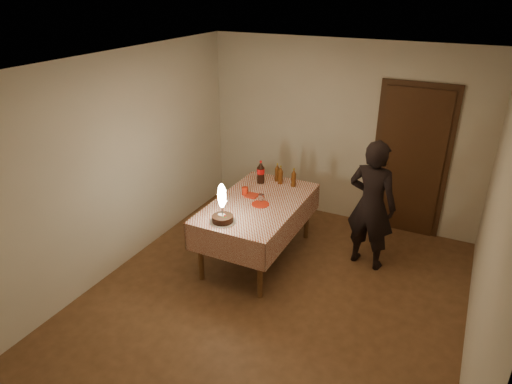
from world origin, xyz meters
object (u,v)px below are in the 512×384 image
clear_cup (261,198)px  cola_bottle (261,172)px  birthday_cake (222,211)px  amber_bottle_left (277,173)px  red_plate (260,204)px  photographer (371,205)px  red_cup (245,191)px  amber_bottle_right (294,178)px  amber_bottle_mid (281,175)px  dining_table (258,209)px

clear_cup → cola_bottle: size_ratio=0.28×
birthday_cake → amber_bottle_left: bearing=86.6°
red_plate → photographer: (1.23, 0.53, 0.03)m
amber_bottle_left → photographer: photographer is taller
red_cup → amber_bottle_left: amber_bottle_left is taller
red_plate → amber_bottle_right: bearing=77.2°
cola_bottle → photographer: bearing=-2.6°
clear_cup → cola_bottle: bearing=116.4°
red_cup → amber_bottle_right: (0.46, 0.52, 0.07)m
red_plate → amber_bottle_mid: 0.71m
dining_table → clear_cup: (0.03, 0.04, 0.15)m
birthday_cake → clear_cup: (0.16, 0.68, -0.09)m
red_plate → amber_bottle_left: 0.77m
red_cup → clear_cup: red_cup is taller
red_cup → clear_cup: (0.27, -0.08, -0.01)m
red_plate → photographer: size_ratio=0.13×
cola_bottle → amber_bottle_mid: (0.25, 0.10, -0.03)m
birthday_cake → cola_bottle: size_ratio=1.49×
dining_table → amber_bottle_mid: amber_bottle_mid is taller
cola_bottle → amber_bottle_mid: cola_bottle is taller
cola_bottle → amber_bottle_left: bearing=42.8°
birthday_cake → clear_cup: 0.70m
dining_table → cola_bottle: size_ratio=5.42×
birthday_cake → amber_bottle_right: bearing=74.7°
amber_bottle_left → amber_bottle_right: 0.28m
red_plate → amber_bottle_left: amber_bottle_left is taller
red_plate → amber_bottle_left: (-0.11, 0.76, 0.11)m
red_plate → red_cup: 0.35m
birthday_cake → amber_bottle_right: 1.32m
clear_cup → amber_bottle_mid: bearing=90.4°
amber_bottle_left → amber_bottle_mid: bearing=-38.5°
birthday_cake → photographer: photographer is taller
red_plate → red_cup: (-0.30, 0.17, 0.05)m
red_plate → amber_bottle_right: 0.71m
birthday_cake → red_plate: size_ratio=2.15×
red_cup → amber_bottle_mid: bearing=62.9°
photographer → amber_bottle_right: bearing=171.6°
amber_bottle_right → amber_bottle_mid: 0.19m
red_plate → photographer: 1.34m
amber_bottle_right → photographer: size_ratio=0.15×
red_cup → cola_bottle: (0.02, 0.43, 0.10)m
birthday_cake → amber_bottle_mid: birthday_cake is taller
dining_table → photographer: (1.29, 0.48, 0.14)m
birthday_cake → photographer: (1.43, 1.11, -0.11)m
red_plate → cola_bottle: cola_bottle is taller
clear_cup → amber_bottle_left: (-0.08, 0.67, 0.07)m
amber_bottle_mid → amber_bottle_left: bearing=141.5°
birthday_cake → red_cup: size_ratio=4.72×
red_cup → red_plate: bearing=-29.2°
amber_bottle_mid → clear_cup: bearing=-89.6°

